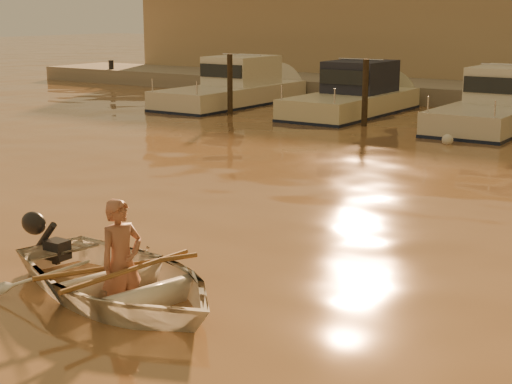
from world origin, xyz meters
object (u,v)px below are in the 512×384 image
Objects in this scene: moored_boat_0 at (231,88)px; moored_boat_1 at (352,96)px; dinghy at (118,280)px; moored_boat_2 at (498,105)px; person at (122,263)px.

moored_boat_0 and moored_boat_1 have the same top height.
dinghy is at bearing -58.19° from moored_boat_0.
dinghy is 0.45× the size of moored_boat_2.
moored_boat_0 is at bearing 45.08° from dinghy.
moored_boat_0 is 1.10× the size of moored_boat_1.
moored_boat_2 is at bearing 15.86° from person.
dinghy is 20.02m from moored_boat_0.
person is at bearing -71.54° from moored_boat_1.
dinghy is 0.46× the size of moored_boat_0.
dinghy is 2.22× the size of person.
moored_boat_2 is (-0.67, 17.01, 0.39)m from dinghy.
person is 20.09m from moored_boat_0.
moored_boat_2 is (9.88, 0.00, 0.00)m from moored_boat_0.
moored_boat_1 is at bearing 0.00° from moored_boat_0.
person is 17.96m from moored_boat_1.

